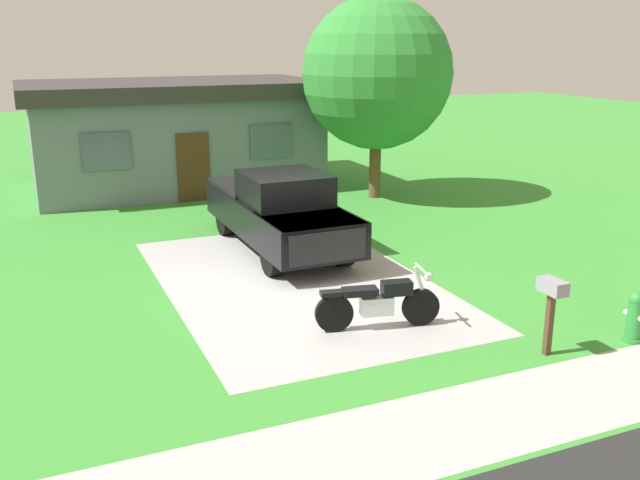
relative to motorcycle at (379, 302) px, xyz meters
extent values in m
plane|color=#3A8D33|center=(-0.47, 2.79, -0.47)|extent=(80.00, 80.00, 0.00)
cube|color=#A6A6A6|center=(-0.47, 2.79, -0.47)|extent=(5.18, 8.15, 0.01)
cube|color=#AEAEA9|center=(-0.47, -3.21, -0.47)|extent=(36.00, 1.80, 0.01)
cylinder|color=black|center=(0.74, -0.16, -0.14)|extent=(0.67, 0.26, 0.66)
cylinder|color=black|center=(-0.77, 0.17, -0.14)|extent=(0.67, 0.26, 0.66)
cube|color=silver|center=(-0.04, 0.01, -0.05)|extent=(0.60, 0.37, 0.32)
cube|color=black|center=(0.30, -0.07, 0.25)|extent=(0.56, 0.36, 0.24)
cube|color=black|center=(-0.33, 0.07, 0.23)|extent=(0.65, 0.40, 0.12)
cube|color=black|center=(-0.77, 0.17, 0.23)|extent=(0.51, 0.30, 0.08)
cylinder|color=silver|center=(0.74, -0.16, 0.23)|extent=(0.34, 0.13, 0.77)
cylinder|color=silver|center=(0.74, -0.16, 0.55)|extent=(0.19, 0.69, 0.04)
sphere|color=silver|center=(0.86, -0.19, 0.41)|extent=(0.16, 0.16, 0.16)
cylinder|color=black|center=(0.90, 3.39, -0.05)|extent=(0.31, 0.84, 0.84)
cylinder|color=black|center=(-0.74, 3.38, -0.05)|extent=(0.31, 0.84, 0.84)
cylinder|color=black|center=(0.87, 6.89, -0.05)|extent=(0.31, 0.84, 0.84)
cylinder|color=black|center=(-0.77, 6.88, -0.05)|extent=(0.31, 0.84, 0.84)
cube|color=black|center=(0.06, 5.18, 0.33)|extent=(2.04, 5.62, 0.80)
cube|color=black|center=(0.08, 3.33, 0.63)|extent=(1.91, 1.91, 0.20)
cube|color=black|center=(0.07, 4.78, 1.08)|extent=(1.81, 1.91, 0.70)
cube|color=#3F4C56|center=(0.07, 3.98, 0.98)|extent=(1.70, 0.17, 0.60)
cube|color=black|center=(0.05, 6.73, 0.58)|extent=(1.92, 2.41, 0.50)
cube|color=black|center=(0.09, 2.40, 0.33)|extent=(1.70, 0.11, 0.64)
cylinder|color=#2D8C38|center=(3.61, -2.16, -0.12)|extent=(0.24, 0.24, 0.70)
sphere|color=#2D8C38|center=(3.61, -2.16, 0.27)|extent=(0.26, 0.26, 0.26)
cylinder|color=silver|center=(3.61, -2.02, -0.02)|extent=(0.10, 0.12, 0.10)
cylinder|color=#2D8C38|center=(3.61, -2.16, -0.44)|extent=(0.32, 0.32, 0.06)
cube|color=#4C3823|center=(1.96, -2.00, 0.08)|extent=(0.10, 0.10, 1.10)
cube|color=gray|center=(1.96, -2.00, 0.68)|extent=(0.26, 0.48, 0.22)
cylinder|color=brown|center=(4.77, 9.27, 0.64)|extent=(0.36, 0.36, 2.22)
sphere|color=#318735|center=(4.77, 9.27, 3.35)|extent=(4.58, 4.58, 4.58)
cube|color=slate|center=(-0.59, 13.49, 1.03)|extent=(9.00, 5.00, 3.00)
cube|color=#383333|center=(-0.59, 13.49, 2.78)|extent=(9.60, 5.60, 0.50)
cube|color=#4C2D19|center=(-0.59, 10.96, 0.58)|extent=(1.00, 0.08, 2.10)
cube|color=#4C5966|center=(-3.11, 10.96, 1.23)|extent=(1.40, 0.06, 1.10)
cube|color=#4C5966|center=(1.93, 10.96, 1.23)|extent=(1.40, 0.06, 1.10)
camera|label=1|loc=(-5.38, -9.90, 4.38)|focal=39.12mm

